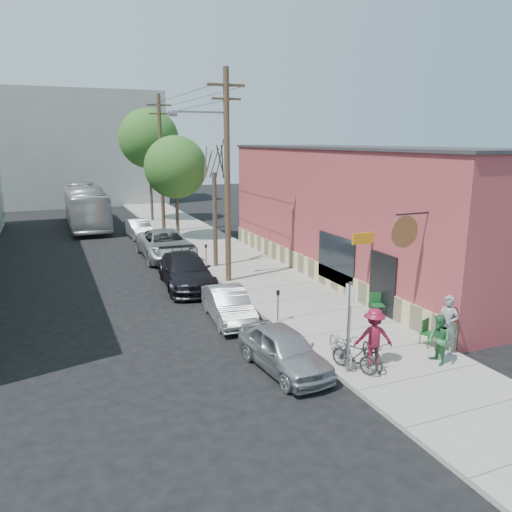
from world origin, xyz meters
name	(u,v)px	position (x,y,z in m)	size (l,w,h in m)	color
ground	(220,331)	(0.00, 0.00, 0.00)	(120.00, 120.00, 0.00)	black
sidewalk	(228,257)	(4.25, 11.00, 0.07)	(4.50, 58.00, 0.15)	gray
cafe_building	(354,212)	(8.99, 4.99, 3.30)	(6.60, 20.20, 6.61)	#96383C
end_cap_building	(77,149)	(-2.00, 42.00, 6.00)	(18.00, 8.00, 12.00)	gray
sign_post	(349,319)	(2.35, -4.90, 1.83)	(0.07, 0.45, 2.80)	slate
parking_meter_near	(278,301)	(2.25, -0.25, 0.98)	(0.14, 0.14, 1.24)	slate
parking_meter_far	(206,252)	(2.25, 8.95, 0.98)	(0.14, 0.14, 1.24)	slate
utility_pole_near	(226,173)	(2.39, 5.90, 5.41)	(3.57, 0.28, 10.00)	#503A28
utility_pole_far	(161,162)	(2.45, 20.36, 5.34)	(1.80, 0.28, 10.00)	#503A28
tree_bare	(215,220)	(2.80, 8.96, 2.70)	(0.24, 0.24, 5.11)	#44392C
tree_leafy_mid	(176,167)	(2.80, 17.44, 5.10)	(4.27, 4.27, 7.09)	#44392C
tree_leafy_far	(149,139)	(2.80, 26.49, 7.03)	(4.98, 4.98, 9.38)	#44392C
patio_chair_a	(378,305)	(6.18, -1.14, 0.59)	(0.50, 0.50, 0.88)	#14481E
patio_chair_b	(429,333)	(5.96, -4.28, 0.59)	(0.50, 0.50, 0.88)	#14481E
patron_grey	(447,324)	(6.08, -4.94, 1.12)	(0.71, 0.46, 1.94)	gray
patron_green	(439,340)	(5.24, -5.50, 0.93)	(0.76, 0.59, 1.56)	#2C6E3A
cyclist	(374,337)	(3.34, -4.78, 1.06)	(1.17, 0.67, 1.81)	maroon
cyclist_bike	(373,352)	(3.34, -4.78, 0.57)	(0.56, 1.61, 0.85)	black
parked_bike_a	(354,356)	(2.59, -4.91, 0.61)	(0.44, 1.55, 0.93)	black
parked_bike_b	(341,346)	(2.60, -4.13, 0.64)	(0.65, 1.85, 0.97)	slate
car_0	(284,350)	(0.80, -3.76, 0.66)	(1.57, 3.89, 1.33)	#9B9FA2
car_1	(228,305)	(0.69, 0.96, 0.64)	(1.36, 3.90, 1.29)	#A3A8AB
car_2	(186,271)	(0.37, 6.11, 0.78)	(2.19, 5.40, 1.57)	black
car_3	(166,245)	(0.80, 12.34, 0.84)	(2.79, 6.05, 1.68)	#ABADB3
car_4	(139,229)	(0.43, 19.44, 0.67)	(1.41, 4.04, 1.33)	gray
bus	(86,207)	(-2.66, 25.97, 1.64)	(2.75, 11.77, 3.28)	silver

